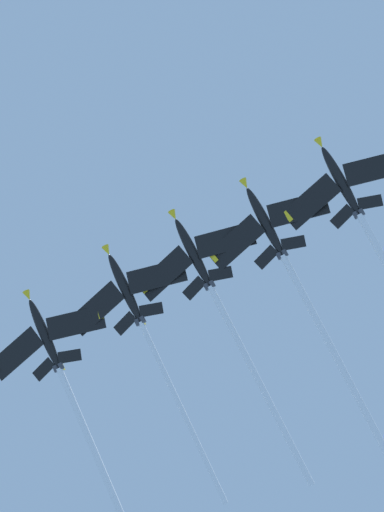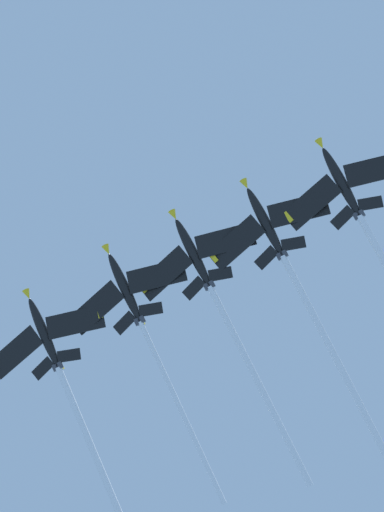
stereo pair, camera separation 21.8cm
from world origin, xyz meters
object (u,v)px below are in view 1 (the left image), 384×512
Objects in this scene: jet_centre at (219,304)px; jet_far_left at (379,250)px; jet_inner_right at (141,322)px; jet_inner_left at (295,278)px; jet_far_right at (69,391)px.

jet_far_left is at bearing -133.23° from jet_centre.
jet_centre is at bearing -127.62° from jet_inner_right.
jet_far_right is (29.50, 24.61, 0.41)m from jet_inner_left.
jet_inner_right reaches higher than jet_inner_left.
jet_centre reaches higher than jet_inner_left.
jet_far_left is 24.93m from jet_centre.
jet_centre is 1.08× the size of jet_inner_right.
jet_centre is at bearing 46.66° from jet_inner_left.
jet_far_right is at bearing 39.83° from jet_inner_left.
jet_centre is 1.00× the size of jet_far_right.
jet_inner_right reaches higher than jet_centre.
jet_far_left is 37.24m from jet_inner_right.
jet_centre is at bearing -143.23° from jet_far_right.
jet_far_left is 1.08× the size of jet_inner_left.
jet_centre reaches higher than jet_far_left.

